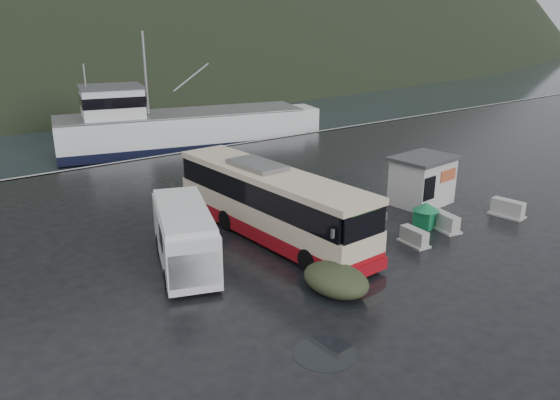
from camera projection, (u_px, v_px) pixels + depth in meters
ground at (314, 249)px, 24.48m from camera, size 160.00×160.00×0.00m
quay_edge at (139, 159)px, 39.77m from camera, size 160.00×0.60×1.50m
coach_bus at (270, 236)px, 25.96m from camera, size 3.63×12.26×3.43m
white_van at (186, 265)px, 22.91m from camera, size 4.08×6.56×2.59m
waste_bin_left at (424, 227)px, 27.02m from camera, size 1.09×1.09×1.28m
waste_bin_right at (359, 258)px, 23.61m from camera, size 1.04×1.04×1.32m
dome_tent at (335, 293)px, 20.62m from camera, size 2.25×2.97×1.10m
ticket_kiosk at (420, 203)px, 30.47m from camera, size 3.65×2.89×2.69m
jersey_barrier_a at (413, 244)px, 25.01m from camera, size 0.89×1.57×0.75m
jersey_barrier_b at (507, 216)px, 28.52m from camera, size 1.08×1.84×0.87m
jersey_barrier_c at (444, 230)px, 26.71m from camera, size 1.15×1.79×0.83m
fishing_trawler at (183, 133)px, 48.62m from camera, size 25.89×11.38×10.12m
puddles at (338, 298)px, 20.23m from camera, size 6.33×5.92×0.01m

